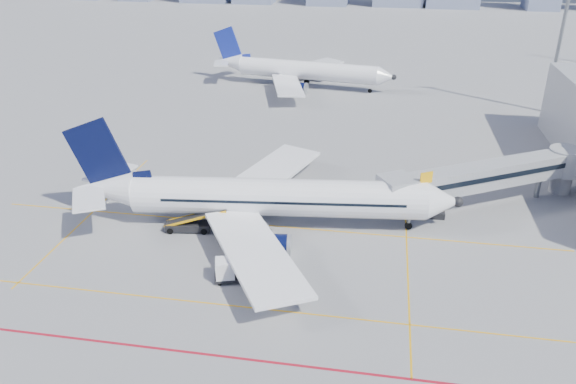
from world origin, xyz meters
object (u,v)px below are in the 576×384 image
Objects in this scene: main_aircraft at (262,198)px; ramp_worker at (280,269)px; cargo_dolly at (236,269)px; second_aircraft at (300,70)px; baggage_tug at (270,264)px; belt_loader at (190,225)px.

main_aircraft is 20.73× the size of ramp_worker.
main_aircraft is 9.74× the size of cargo_dolly.
second_aircraft is 18.80× the size of ramp_worker.
ramp_worker is (1.10, -0.91, 0.15)m from baggage_tug.
main_aircraft is 6.05× the size of belt_loader.
main_aircraft is 7.94m from belt_loader.
main_aircraft reaches higher than ramp_worker.
baggage_tug is at bearing 83.84° from ramp_worker.
cargo_dolly is at bearing 136.04° from ramp_worker.
cargo_dolly is at bearing -97.43° from main_aircraft.
main_aircraft reaches higher than belt_loader.
main_aircraft is at bearing 10.63° from belt_loader.
ramp_worker is at bearing -75.52° from main_aircraft.
baggage_tug is 3.22m from cargo_dolly.
main_aircraft is 10.48m from cargo_dolly.
second_aircraft reaches higher than belt_loader.
second_aircraft is at bearing 88.18° from main_aircraft.
baggage_tug is 0.38× the size of belt_loader.
ramp_worker is at bearing -73.96° from second_aircraft.
main_aircraft is 56.30m from second_aircraft.
belt_loader is at bearing 151.90° from baggage_tug.
belt_loader reaches higher than cargo_dolly.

